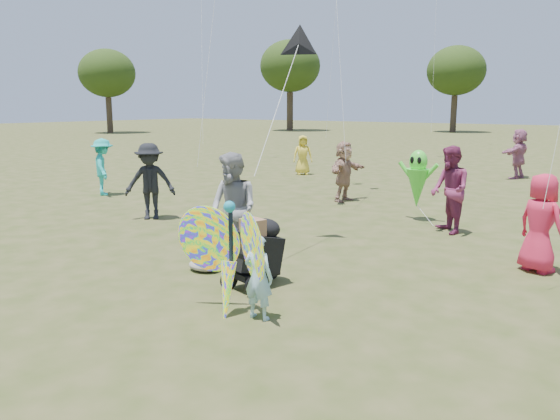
# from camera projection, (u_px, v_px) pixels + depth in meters

# --- Properties ---
(ground) EXTENTS (160.00, 160.00, 0.00)m
(ground) POSITION_uv_depth(u_px,v_px,m) (231.00, 302.00, 7.89)
(ground) COLOR #51592B
(ground) RESTS_ON ground
(child_girl) EXTENTS (0.45, 0.32, 1.15)m
(child_girl) POSITION_uv_depth(u_px,v_px,m) (258.00, 277.00, 7.17)
(child_girl) COLOR #98CAD8
(child_girl) RESTS_ON ground
(adult_man) EXTENTS (1.09, 0.91, 2.00)m
(adult_man) POSITION_uv_depth(u_px,v_px,m) (233.00, 210.00, 9.54)
(adult_man) COLOR gray
(adult_man) RESTS_ON ground
(grey_bag) EXTENTS (0.60, 0.49, 0.19)m
(grey_bag) POSITION_uv_depth(u_px,v_px,m) (205.00, 265.00, 9.39)
(grey_bag) COLOR gray
(grey_bag) RESTS_ON ground
(crowd_a) EXTENTS (0.98, 0.85, 1.69)m
(crowd_a) POSITION_uv_depth(u_px,v_px,m) (541.00, 223.00, 9.20)
(crowd_a) COLOR #D52243
(crowd_a) RESTS_ON ground
(crowd_b) EXTENTS (1.38, 1.33, 1.89)m
(crowd_b) POSITION_uv_depth(u_px,v_px,m) (150.00, 181.00, 13.47)
(crowd_b) COLOR black
(crowd_b) RESTS_ON ground
(crowd_d) EXTENTS (0.60, 1.67, 1.77)m
(crowd_d) POSITION_uv_depth(u_px,v_px,m) (344.00, 171.00, 16.03)
(crowd_d) COLOR #A87D67
(crowd_d) RESTS_ON ground
(crowd_e) EXTENTS (1.18, 1.19, 1.94)m
(crowd_e) POSITION_uv_depth(u_px,v_px,m) (450.00, 190.00, 11.98)
(crowd_e) COLOR #7D2951
(crowd_e) RESTS_ON ground
(crowd_g) EXTENTS (0.93, 0.89, 1.60)m
(crowd_g) POSITION_uv_depth(u_px,v_px,m) (303.00, 155.00, 22.23)
(crowd_g) COLOR yellow
(crowd_g) RESTS_ON ground
(crowd_i) EXTENTS (1.32, 1.20, 1.78)m
(crowd_i) POSITION_uv_depth(u_px,v_px,m) (103.00, 167.00, 17.11)
(crowd_i) COLOR #20B1A8
(crowd_i) RESTS_ON ground
(crowd_j) EXTENTS (0.92, 1.85, 1.91)m
(crowd_j) POSITION_uv_depth(u_px,v_px,m) (518.00, 154.00, 21.00)
(crowd_j) COLOR #AD6387
(crowd_j) RESTS_ON ground
(jogging_stroller) EXTENTS (0.67, 1.12, 1.09)m
(jogging_stroller) POSITION_uv_depth(u_px,v_px,m) (257.00, 248.00, 8.49)
(jogging_stroller) COLOR black
(jogging_stroller) RESTS_ON ground
(butterfly_kite) EXTENTS (1.74, 0.75, 1.76)m
(butterfly_kite) POSITION_uv_depth(u_px,v_px,m) (229.00, 258.00, 7.33)
(butterfly_kite) COLOR red
(butterfly_kite) RESTS_ON ground
(delta_kite_rig) EXTENTS (0.90, 2.34, 2.78)m
(delta_kite_rig) POSITION_uv_depth(u_px,v_px,m) (298.00, 45.00, 10.68)
(delta_kite_rig) COLOR black
(delta_kite_rig) RESTS_ON ground
(alien_kite) EXTENTS (1.12, 0.69, 1.74)m
(alien_kite) POSITION_uv_depth(u_px,v_px,m) (417.00, 181.00, 13.33)
(alien_kite) COLOR #4BEA37
(alien_kite) RESTS_ON ground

